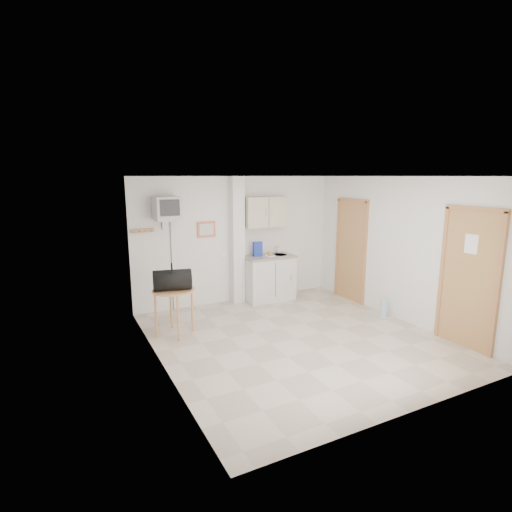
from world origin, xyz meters
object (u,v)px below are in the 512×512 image
crt_television (167,209)px  duffel_bag (172,280)px  round_table (174,295)px  water_bottle (384,308)px

crt_television → duffel_bag: 1.46m
round_table → duffel_bag: 0.27m
duffel_bag → water_bottle: 3.82m
round_table → water_bottle: round_table is taller
duffel_bag → crt_television: bearing=90.0°
duffel_bag → water_bottle: size_ratio=1.90×
crt_television → water_bottle: bearing=-28.9°
round_table → water_bottle: (3.61, -0.91, -0.50)m
crt_television → round_table: bearing=-101.6°
round_table → water_bottle: 3.76m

